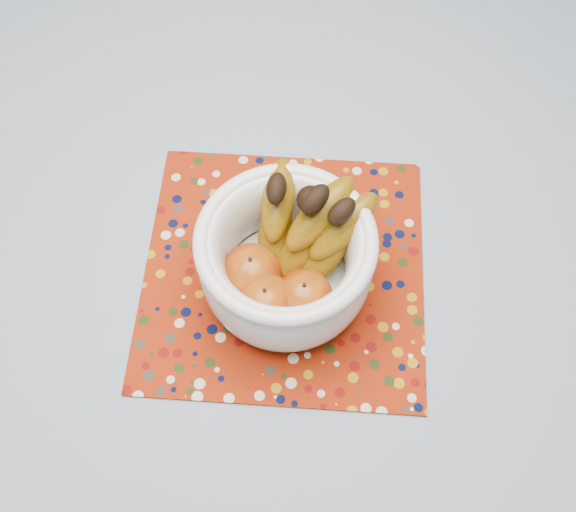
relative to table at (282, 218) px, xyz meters
The scene contains 4 objects.
table is the anchor object (origin of this frame).
tablecloth 0.08m from the table, ahead, with size 1.32×1.32×0.01m, color slate.
placemat 0.16m from the table, 57.38° to the right, with size 0.37×0.37×0.00m, color maroon.
fruit_bowl 0.23m from the table, 53.80° to the right, with size 0.22×0.24×0.18m.
Camera 1 is at (0.29, -0.47, 1.57)m, focal length 42.00 mm.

